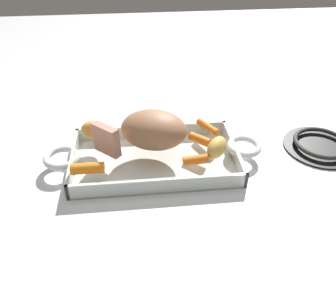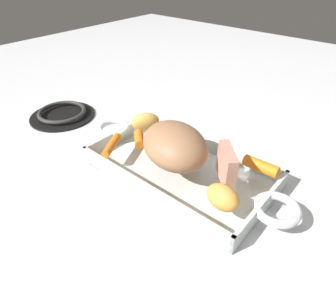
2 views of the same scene
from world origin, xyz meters
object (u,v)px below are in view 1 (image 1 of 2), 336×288
Objects in this scene: pork_roast at (153,130)px; potato_golden_small at (217,147)px; roast_slice_thick at (106,141)px; stove_burner_rear at (321,145)px; baby_carrot_center_right at (196,160)px; baby_carrot_center_left at (88,168)px; roasting_dish at (155,158)px; baby_carrot_northeast at (200,139)px; potato_golden_large at (94,130)px; baby_carrot_long at (208,127)px.

potato_golden_small is (0.13, -0.05, -0.02)m from pork_roast.
stove_burner_rear is at bearing 2.53° from roast_slice_thick.
baby_carrot_center_right is 0.21m from baby_carrot_center_left.
stove_burner_rear is (0.38, -0.00, -0.07)m from pork_roast.
roasting_dish is 0.11m from roast_slice_thick.
roast_slice_thick reaches higher than baby_carrot_center_left.
roasting_dish is 0.10m from baby_carrot_northeast.
pork_roast is 0.11m from baby_carrot_center_right.
potato_golden_large is at bearing 159.95° from potato_golden_small.
roasting_dish is 0.06m from pork_roast.
pork_roast is 2.12× the size of baby_carrot_long.
baby_carrot_northeast is at bearing -2.64° from pork_roast.
baby_carrot_long is (0.26, 0.13, -0.00)m from baby_carrot_center_left.
baby_carrot_center_right is at bearing -166.31° from stove_burner_rear.
baby_carrot_long reaches higher than stove_burner_rear.
roast_slice_thick is 1.26× the size of baby_carrot_center_right.
roasting_dish is 7.34× the size of baby_carrot_center_left.
roasting_dish is 9.26× the size of baby_carrot_center_right.
roast_slice_thick is 0.20m from baby_carrot_northeast.
potato_golden_large and potato_golden_small have the same top height.
baby_carrot_center_right is 0.24m from potato_golden_large.
baby_carrot_center_right is at bearing -111.86° from baby_carrot_long.
stove_burner_rear is at bearing 8.85° from baby_carrot_center_left.
pork_roast is 0.13m from potato_golden_large.
baby_carrot_center_right is 0.05m from potato_golden_small.
roasting_dish is 8.37× the size of potato_golden_large.
pork_roast reaches higher than stove_burner_rear.
potato_golden_small reaches higher than baby_carrot_northeast.
potato_golden_large is 0.34× the size of stove_burner_rear.
potato_golden_large is at bearing 168.62° from baby_carrot_northeast.
roast_slice_thick is 0.96× the size of baby_carrot_long.
baby_carrot_northeast is 0.24m from baby_carrot_center_left.
roast_slice_thick reaches higher than potato_golden_small.
pork_roast is at bearing 12.69° from roast_slice_thick.
pork_roast is 2.89× the size of baby_carrot_northeast.
potato_golden_large is 0.90× the size of potato_golden_small.
baby_carrot_center_left is at bearing -178.33° from baby_carrot_center_right.
pork_roast is (-0.00, 0.02, 0.06)m from roasting_dish.
roasting_dish is 0.15m from potato_golden_large.
baby_carrot_center_right is 0.31m from stove_burner_rear.
potato_golden_small reaches higher than roasting_dish.
baby_carrot_long is at bearing 25.91° from baby_carrot_center_left.
baby_carrot_long is at bearing 61.17° from baby_carrot_northeast.
stove_burner_rear is (0.25, -0.05, -0.04)m from baby_carrot_long.
potato_golden_small reaches higher than baby_carrot_long.
baby_carrot_center_right is at bearing -153.93° from potato_golden_small.
baby_carrot_northeast reaches higher than stove_burner_rear.
baby_carrot_center_left is (-0.03, -0.06, -0.02)m from roast_slice_thick.
roast_slice_thick is at bearing -64.27° from potato_golden_large.
roast_slice_thick is at bearing -163.37° from baby_carrot_long.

